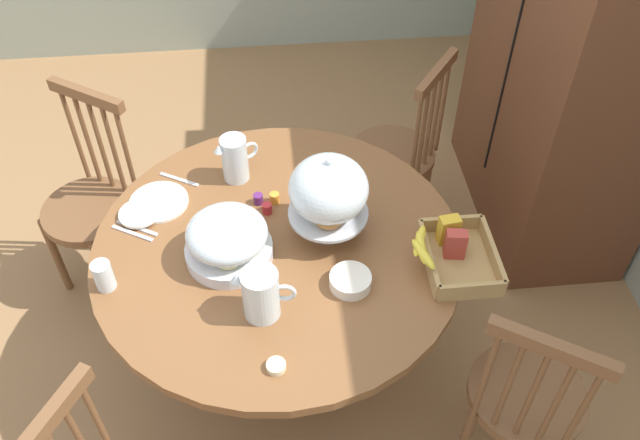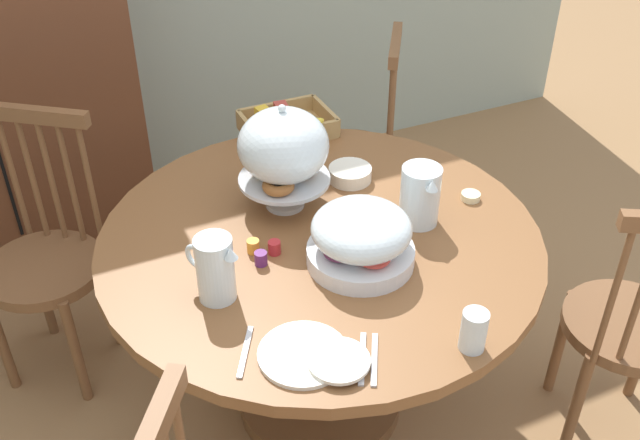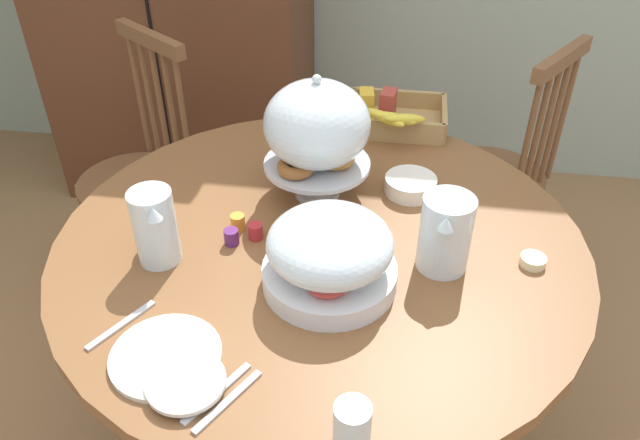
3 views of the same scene
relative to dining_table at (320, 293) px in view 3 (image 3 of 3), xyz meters
The scene contains 19 objects.
dining_table is the anchor object (origin of this frame).
windsor_chair_near_window 0.96m from the dining_table, 56.06° to the left, with size 0.46×0.46×0.97m.
windsor_chair_by_cabinet 0.96m from the dining_table, 142.21° to the left, with size 0.46×0.46×0.97m.
pastry_stand_with_dome 0.43m from the dining_table, 101.14° to the left, with size 0.28×0.28×0.34m.
fruit_platter_covered 0.33m from the dining_table, 74.49° to the right, with size 0.30×0.30×0.18m.
orange_juice_pitcher 0.47m from the dining_table, 159.04° to the right, with size 0.11×0.17×0.19m.
milk_pitcher 0.41m from the dining_table, 12.09° to the right, with size 0.12×0.20×0.18m.
cereal_basket 0.65m from the dining_table, 76.65° to the left, with size 0.32×0.30×0.12m.
china_plate_large 0.53m from the dining_table, 119.41° to the right, with size 0.22×0.22×0.01m, color white.
china_plate_small 0.56m from the dining_table, 109.87° to the right, with size 0.15×0.15×0.01m, color white.
cereal_bowl 0.38m from the dining_table, 47.15° to the left, with size 0.14×0.14×0.04m, color white.
drinking_glass 0.64m from the dining_table, 76.29° to the right, with size 0.06×0.06×0.11m, color silver.
butter_dish 0.55m from the dining_table, ahead, with size 0.06×0.06×0.02m, color beige.
jam_jar_strawberry 0.26m from the dining_table, 169.28° to the right, with size 0.04×0.04×0.04m, color #B7282D.
jam_jar_apricot 0.30m from the dining_table, behind, with size 0.04×0.04×0.04m, color orange.
jam_jar_grape 0.30m from the dining_table, 163.97° to the right, with size 0.04×0.04×0.04m, color #5B2366.
table_knife 0.55m from the dining_table, 103.52° to the right, with size 0.17×0.01×0.01m, color silver.
dinner_fork 0.56m from the dining_table, 100.35° to the right, with size 0.17×0.01×0.01m, color silver.
soup_spoon 0.55m from the dining_table, 135.29° to the right, with size 0.17×0.01×0.01m, color silver.
Camera 3 is at (0.30, -1.02, 1.68)m, focal length 34.68 mm.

